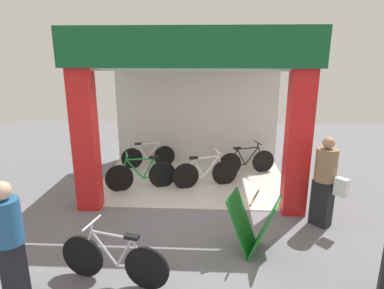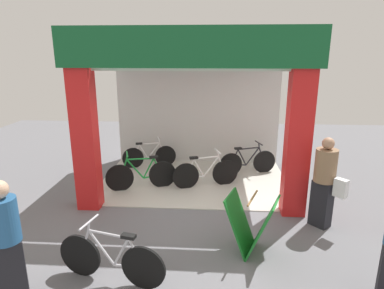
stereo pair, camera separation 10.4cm
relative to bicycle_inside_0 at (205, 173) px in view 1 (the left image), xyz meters
name	(u,v)px [view 1 (the left image)]	position (x,y,z in m)	size (l,w,h in m)	color
ground_plane	(190,209)	(-0.29, -1.19, -0.35)	(17.00, 17.00, 0.00)	slate
shop_facade	(194,106)	(-0.29, 0.32, 1.51)	(4.70, 3.40, 3.51)	beige
bicycle_inside_0	(205,173)	(0.00, 0.00, 0.00)	(1.52, 0.57, 0.87)	black
bicycle_inside_1	(141,175)	(-1.46, -0.23, 0.01)	(1.55, 0.57, 0.89)	black
bicycle_inside_2	(247,162)	(1.06, 0.91, -0.01)	(1.47, 0.54, 0.84)	black
bicycle_inside_3	(148,156)	(-1.58, 1.29, -0.03)	(1.42, 0.50, 0.81)	black
bicycle_parked_0	(114,260)	(-1.19, -3.42, 0.00)	(1.57, 0.48, 0.88)	black
sandwich_board_sign	(253,225)	(0.78, -2.58, 0.12)	(0.91, 0.81, 0.95)	#197226
pedestrian_1	(325,181)	(2.15, -1.65, 0.52)	(0.59, 0.62, 1.66)	black
pedestrian_2	(10,245)	(-2.27, -3.91, 0.51)	(0.47, 0.47, 1.67)	black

